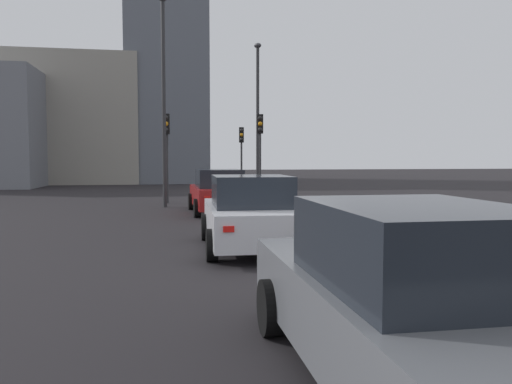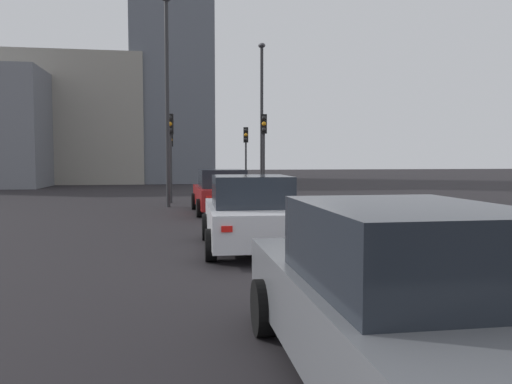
% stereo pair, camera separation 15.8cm
% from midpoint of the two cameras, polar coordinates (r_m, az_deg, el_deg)
% --- Properties ---
extents(ground_plane, '(160.00, 160.00, 0.20)m').
position_cam_midpoint_polar(ground_plane, '(9.79, 2.29, -8.57)').
color(ground_plane, black).
extents(car_red_lead, '(4.39, 2.11, 1.60)m').
position_cam_midpoint_polar(car_red_lead, '(18.51, -3.72, -0.01)').
color(car_red_lead, maroon).
rests_on(car_red_lead, ground_plane).
extents(car_white_second, '(4.25, 2.15, 1.63)m').
position_cam_midpoint_polar(car_white_second, '(11.08, -0.25, -2.52)').
color(car_white_second, silver).
rests_on(car_white_second, ground_plane).
extents(car_grey_third, '(4.72, 1.98, 1.63)m').
position_cam_midpoint_polar(car_grey_third, '(4.56, 16.55, -11.89)').
color(car_grey_third, slate).
rests_on(car_grey_third, ground_plane).
extents(traffic_light_near_left, '(0.33, 0.30, 4.08)m').
position_cam_midpoint_polar(traffic_light_near_left, '(23.76, 1.09, 6.07)').
color(traffic_light_near_left, '#2D2D30').
rests_on(traffic_light_near_left, ground_plane).
extents(traffic_light_near_right, '(0.32, 0.28, 3.71)m').
position_cam_midpoint_polar(traffic_light_near_right, '(34.48, -9.49, 4.90)').
color(traffic_light_near_right, '#2D2D30').
rests_on(traffic_light_near_right, ground_plane).
extents(traffic_light_far_left, '(0.33, 0.30, 3.98)m').
position_cam_midpoint_polar(traffic_light_far_left, '(22.74, -9.51, 5.95)').
color(traffic_light_far_left, '#2D2D30').
rests_on(traffic_light_far_left, ground_plane).
extents(traffic_light_far_right, '(0.32, 0.30, 3.85)m').
position_cam_midpoint_polar(traffic_light_far_right, '(29.96, -1.01, 5.31)').
color(traffic_light_far_right, '#2D2D30').
rests_on(traffic_light_far_right, ground_plane).
extents(street_lamp_kerbside, '(0.56, 0.36, 7.90)m').
position_cam_midpoint_polar(street_lamp_kerbside, '(26.24, 0.83, 9.53)').
color(street_lamp_kerbside, '#2D2D30').
rests_on(street_lamp_kerbside, ground_plane).
extents(street_lamp_far, '(0.56, 0.36, 8.56)m').
position_cam_midpoint_polar(street_lamp_far, '(21.16, -9.85, 11.77)').
color(street_lamp_far, '#2D2D30').
rests_on(street_lamp_far, ground_plane).
extents(building_facade_left, '(14.57, 6.54, 14.90)m').
position_cam_midpoint_polar(building_facade_left, '(47.23, -9.29, 10.39)').
color(building_facade_left, slate).
rests_on(building_facade_left, ground_plane).
extents(building_facade_center, '(8.23, 11.54, 10.11)m').
position_cam_midpoint_polar(building_facade_center, '(44.38, -19.75, 7.54)').
color(building_facade_center, gray).
rests_on(building_facade_center, ground_plane).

